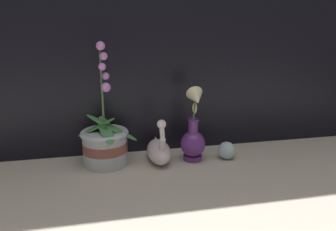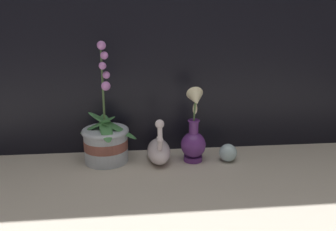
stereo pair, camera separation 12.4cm
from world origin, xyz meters
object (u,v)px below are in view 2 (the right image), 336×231
(orchid_potted_plant, at_px, (106,140))
(blue_vase, at_px, (194,137))
(glass_sphere, at_px, (228,153))
(swan_figurine, at_px, (159,150))

(orchid_potted_plant, relative_size, blue_vase, 1.55)
(orchid_potted_plant, xyz_separation_m, glass_sphere, (0.48, -0.05, -0.05))
(orchid_potted_plant, height_order, blue_vase, orchid_potted_plant)
(orchid_potted_plant, bearing_deg, glass_sphere, -5.75)
(blue_vase, bearing_deg, glass_sphere, -5.70)
(swan_figurine, relative_size, blue_vase, 0.64)
(glass_sphere, bearing_deg, blue_vase, 174.30)
(swan_figurine, relative_size, glass_sphere, 2.77)
(blue_vase, bearing_deg, orchid_potted_plant, 174.23)
(orchid_potted_plant, relative_size, swan_figurine, 2.40)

